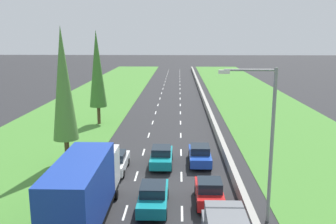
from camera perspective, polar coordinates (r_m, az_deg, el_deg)
name	(u,v)px	position (r m, az deg, el deg)	size (l,w,h in m)	color
ground_plane	(170,102)	(60.75, 0.25, 1.62)	(300.00, 300.00, 0.00)	#28282B
grass_verge_left	(94,101)	(62.35, -11.46, 1.66)	(14.00, 140.00, 0.04)	#478433
grass_verge_right	(257,102)	(62.07, 13.62, 1.52)	(14.00, 140.00, 0.04)	#478433
median_barrier	(204,99)	(60.80, 5.63, 1.98)	(0.44, 120.00, 0.85)	#9E9B93
lane_markings	(170,102)	(60.74, 0.25, 1.62)	(3.64, 116.00, 0.01)	white
teal_sedan_centre_lane	(153,196)	(23.65, -2.29, -12.89)	(1.82, 4.50, 1.64)	teal
blue_box_truck_left_lane	(85,190)	(21.60, -12.78, -11.69)	(2.46, 9.40, 4.18)	black
red_hatchback_right_lane	(209,192)	(24.29, 6.38, -12.20)	(1.74, 3.90, 1.72)	red
blue_sedan_right_lane	(200,155)	(31.41, 4.95, -6.60)	(1.82, 4.50, 1.64)	#1E47B7
teal_sedan_centre_lane_fourth	(161,156)	(30.92, -1.02, -6.85)	(1.82, 4.50, 1.64)	teal
white_sedan_left_lane	(115,162)	(29.89, -8.17, -7.64)	(1.82, 4.50, 1.64)	white
poplar_tree_second	(63,84)	(31.09, -15.93, 4.16)	(2.09, 2.09, 11.52)	#4C3823
poplar_tree_third	(97,69)	(45.14, -10.93, 6.55)	(2.09, 2.09, 11.41)	#4C3823
street_light_mast	(266,135)	(21.30, 14.96, -3.45)	(3.20, 0.28, 9.00)	gray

